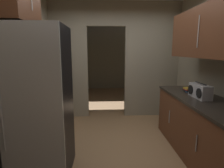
{
  "coord_description": "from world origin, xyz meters",
  "views": [
    {
      "loc": [
        -0.32,
        -2.77,
        1.6
      ],
      "look_at": [
        -0.15,
        0.36,
        1.04
      ],
      "focal_mm": 30.28,
      "sensor_mm": 36.0,
      "label": 1
    }
  ],
  "objects": [
    {
      "name": "kitchen_partition",
      "position": [
        0.07,
        1.75,
        1.44
      ],
      "size": [
        3.03,
        0.12,
        2.7
      ],
      "color": "gray",
      "rests_on": "ground"
    },
    {
      "name": "refrigerator",
      "position": [
        -1.1,
        -0.42,
        0.95
      ],
      "size": [
        0.7,
        0.76,
        1.9
      ],
      "color": "black",
      "rests_on": "ground"
    },
    {
      "name": "upper_cabinet_counterside",
      "position": [
        1.17,
        -0.19,
        1.85
      ],
      "size": [
        0.36,
        1.94,
        0.71
      ],
      "color": "brown"
    },
    {
      "name": "book_stack",
      "position": [
        1.16,
        0.34,
        0.93
      ],
      "size": [
        0.15,
        0.16,
        0.07
      ],
      "color": "#2D609E",
      "rests_on": "lower_cabinet_run"
    },
    {
      "name": "ground",
      "position": [
        0.0,
        0.0,
        0.0
      ],
      "size": [
        20.0,
        20.0,
        0.0
      ],
      "primitive_type": "plane",
      "color": "#93704C"
    },
    {
      "name": "adjoining_room_shell",
      "position": [
        0.0,
        3.98,
        1.35
      ],
      "size": [
        3.03,
        3.46,
        2.7
      ],
      "color": "gray",
      "rests_on": "ground"
    },
    {
      "name": "boombox",
      "position": [
        1.14,
        -0.09,
        1.0
      ],
      "size": [
        0.17,
        0.42,
        0.23
      ],
      "color": "#B2B2B7",
      "rests_on": "lower_cabinet_run"
    },
    {
      "name": "kitchen_flank_left",
      "position": [
        -1.56,
        -0.37,
        1.35
      ],
      "size": [
        0.1,
        4.25,
        2.7
      ],
      "primitive_type": "cube",
      "color": "gray",
      "rests_on": "ground"
    },
    {
      "name": "lower_cabinet_run",
      "position": [
        1.17,
        -0.19,
        0.45
      ],
      "size": [
        0.69,
        2.15,
        0.9
      ],
      "color": "brown",
      "rests_on": "ground"
    }
  ]
}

